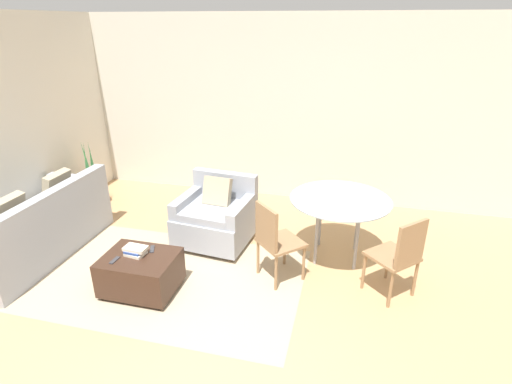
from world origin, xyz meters
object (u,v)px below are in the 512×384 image
object	(u,v)px
couch	(36,232)
dining_chair_near_left	(274,238)
tv_remote_secondary	(115,260)
armchair	(216,217)
tv_remote_primary	(152,249)
ottoman	(141,272)
potted_plant	(93,189)
dining_table	(340,205)
book_stack	(135,251)
dining_chair_near_right	(400,253)

from	to	relation	value
couch	dining_chair_near_left	world-z (taller)	couch
tv_remote_secondary	couch	bearing A→B (deg)	160.90
armchair	tv_remote_primary	distance (m)	1.07
couch	dining_chair_near_left	xyz separation A→B (m)	(2.88, 0.18, 0.22)
ottoman	potted_plant	distance (m)	2.53
ottoman	dining_table	world-z (taller)	dining_table
book_stack	potted_plant	distance (m)	2.48
dining_table	dining_chair_near_right	bearing A→B (deg)	-45.00
couch	book_stack	world-z (taller)	couch
dining_chair_near_right	armchair	bearing A→B (deg)	163.53
tv_remote_secondary	dining_chair_near_right	world-z (taller)	dining_chair_near_right
tv_remote_secondary	dining_table	xyz separation A→B (m)	(2.13, 1.29, 0.27)
dining_chair_near_right	dining_table	bearing A→B (deg)	135.00
dining_chair_near_right	tv_remote_secondary	bearing A→B (deg)	-166.65
couch	armchair	distance (m)	2.16
ottoman	tv_remote_secondary	bearing A→B (deg)	-147.86
couch	armchair	world-z (taller)	couch
book_stack	tv_remote_secondary	distance (m)	0.22
tv_remote_secondary	dining_table	world-z (taller)	dining_table
couch	dining_chair_near_right	bearing A→B (deg)	2.46
tv_remote_primary	tv_remote_secondary	size ratio (longest dim) A/B	1.07
tv_remote_primary	potted_plant	world-z (taller)	potted_plant
tv_remote_secondary	dining_chair_near_left	world-z (taller)	dining_chair_near_left
armchair	book_stack	size ratio (longest dim) A/B	3.92
tv_remote_secondary	potted_plant	bearing A→B (deg)	129.87
potted_plant	couch	bearing A→B (deg)	-81.44
dining_chair_near_right	dining_chair_near_left	bearing A→B (deg)	180.00
ottoman	dining_table	distance (m)	2.30
couch	ottoman	distance (m)	1.62
tv_remote_primary	potted_plant	size ratio (longest dim) A/B	0.14
dining_chair_near_left	couch	bearing A→B (deg)	-176.45
tv_remote_primary	dining_chair_near_left	bearing A→B (deg)	16.75
ottoman	tv_remote_secondary	size ratio (longest dim) A/B	5.50
book_stack	dining_chair_near_left	size ratio (longest dim) A/B	0.27
book_stack	dining_chair_near_right	size ratio (longest dim) A/B	0.27
tv_remote_secondary	dining_chair_near_right	distance (m)	2.84
couch	book_stack	size ratio (longest dim) A/B	7.98
tv_remote_secondary	potted_plant	size ratio (longest dim) A/B	0.13
ottoman	dining_chair_near_right	size ratio (longest dim) A/B	0.82
potted_plant	dining_chair_near_right	size ratio (longest dim) A/B	1.14
couch	potted_plant	distance (m)	1.45
ottoman	dining_table	bearing A→B (deg)	31.06
dining_chair_near_left	dining_chair_near_right	size ratio (longest dim) A/B	1.00
couch	tv_remote_secondary	bearing A→B (deg)	-19.10
tv_remote_primary	tv_remote_secondary	bearing A→B (deg)	-132.98
armchair	book_stack	xyz separation A→B (m)	(-0.47, -1.13, 0.11)
couch	dining_table	world-z (taller)	couch
ottoman	tv_remote_primary	bearing A→B (deg)	67.08
dining_chair_near_left	dining_chair_near_right	distance (m)	1.27
tv_remote_primary	dining_chair_near_right	size ratio (longest dim) A/B	0.16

